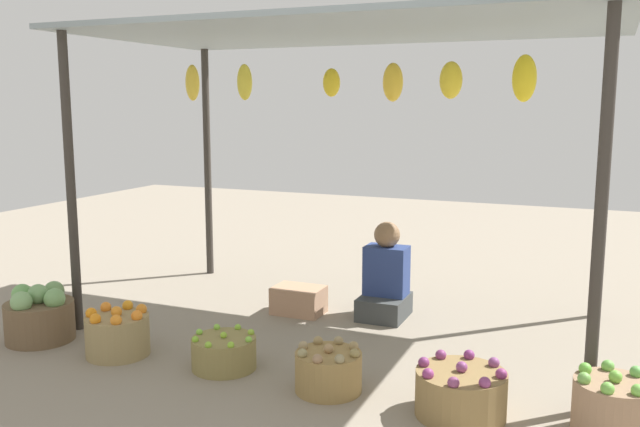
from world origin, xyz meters
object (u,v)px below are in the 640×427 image
(basket_limes, at_px, (224,352))
(basket_green_apples, at_px, (613,407))
(basket_purple_onions, at_px, (461,392))
(wooden_crate_near_vendor, at_px, (299,300))
(basket_potatoes, at_px, (328,371))
(basket_cabbages, at_px, (39,316))
(basket_oranges, at_px, (118,334))
(vendor_person, at_px, (385,281))

(basket_limes, height_order, basket_green_apples, basket_green_apples)
(basket_green_apples, bearing_deg, basket_limes, 179.82)
(basket_purple_onions, relative_size, wooden_crate_near_vendor, 1.24)
(basket_potatoes, bearing_deg, basket_limes, 175.28)
(basket_cabbages, bearing_deg, wooden_crate_near_vendor, 41.85)
(basket_oranges, height_order, basket_purple_onions, basket_oranges)
(basket_oranges, bearing_deg, basket_cabbages, 178.74)
(basket_oranges, xyz_separation_m, basket_green_apples, (3.15, 0.07, 0.01))
(basket_potatoes, relative_size, basket_green_apples, 0.99)
(basket_green_apples, distance_m, wooden_crate_near_vendor, 2.71)
(basket_cabbages, distance_m, basket_green_apples, 3.87)
(basket_cabbages, height_order, basket_oranges, basket_cabbages)
(vendor_person, height_order, basket_oranges, vendor_person)
(basket_green_apples, bearing_deg, vendor_person, 139.25)
(basket_cabbages, distance_m, basket_purple_onions, 3.09)
(basket_oranges, height_order, basket_limes, basket_oranges)
(basket_cabbages, height_order, wooden_crate_near_vendor, basket_cabbages)
(basket_purple_onions, xyz_separation_m, basket_green_apples, (0.78, 0.07, 0.02))
(vendor_person, relative_size, basket_green_apples, 1.90)
(basket_purple_onions, height_order, wooden_crate_near_vendor, basket_purple_onions)
(basket_potatoes, bearing_deg, basket_green_apples, 2.02)
(basket_cabbages, height_order, basket_limes, basket_cabbages)
(basket_cabbages, bearing_deg, vendor_person, 35.16)
(vendor_person, distance_m, wooden_crate_near_vendor, 0.74)
(basket_purple_onions, bearing_deg, wooden_crate_near_vendor, 140.20)
(basket_limes, relative_size, basket_potatoes, 1.05)
(basket_potatoes, bearing_deg, wooden_crate_near_vendor, 121.37)
(vendor_person, bearing_deg, basket_purple_onions, -58.97)
(basket_limes, distance_m, basket_green_apples, 2.35)
(vendor_person, height_order, basket_limes, vendor_person)
(basket_oranges, bearing_deg, vendor_person, 46.87)
(vendor_person, height_order, basket_cabbages, vendor_person)
(vendor_person, xyz_separation_m, basket_cabbages, (-2.16, -1.52, -0.12))
(basket_oranges, relative_size, basket_potatoes, 1.07)
(basket_limes, distance_m, basket_potatoes, 0.77)
(basket_purple_onions, bearing_deg, basket_cabbages, 179.67)
(vendor_person, bearing_deg, wooden_crate_near_vendor, -163.78)
(vendor_person, height_order, basket_green_apples, vendor_person)
(basket_cabbages, bearing_deg, basket_oranges, -1.26)
(basket_cabbages, bearing_deg, basket_purple_onions, -0.33)
(basket_cabbages, relative_size, basket_purple_onions, 0.97)
(basket_cabbages, distance_m, basket_limes, 1.52)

